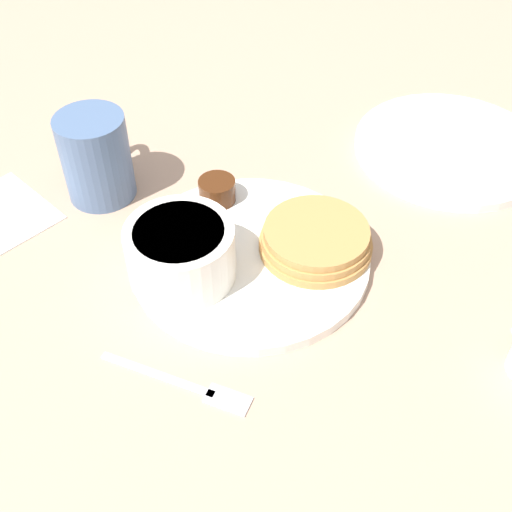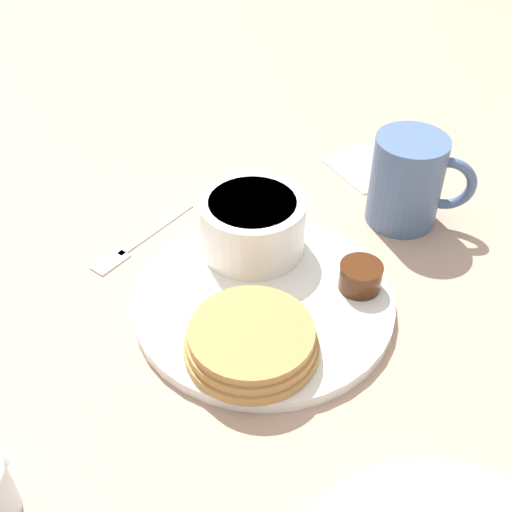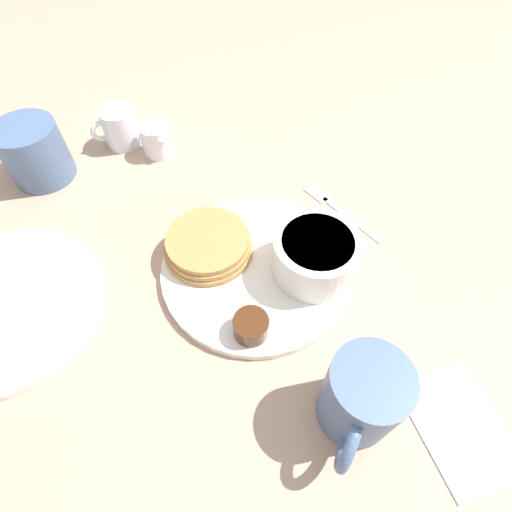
{
  "view_description": "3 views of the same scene",
  "coord_description": "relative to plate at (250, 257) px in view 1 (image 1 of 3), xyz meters",
  "views": [
    {
      "loc": [
        -0.24,
        0.4,
        0.48
      ],
      "look_at": [
        -0.01,
        0.01,
        0.02
      ],
      "focal_mm": 45.0,
      "sensor_mm": 36.0,
      "label": 1
    },
    {
      "loc": [
        -0.31,
        -0.3,
        0.44
      ],
      "look_at": [
        0.01,
        0.02,
        0.05
      ],
      "focal_mm": 45.0,
      "sensor_mm": 36.0,
      "label": 2
    },
    {
      "loc": [
        0.25,
        -0.16,
        0.44
      ],
      "look_at": [
        0.01,
        -0.01,
        0.05
      ],
      "focal_mm": 28.0,
      "sensor_mm": 36.0,
      "label": 3
    }
  ],
  "objects": [
    {
      "name": "pancake_stack",
      "position": [
        -0.05,
        -0.04,
        0.02
      ],
      "size": [
        0.12,
        0.12,
        0.03
      ],
      "color": "#B78447",
      "rests_on": "plate"
    },
    {
      "name": "plate",
      "position": [
        0.0,
        0.0,
        0.0
      ],
      "size": [
        0.25,
        0.25,
        0.01
      ],
      "color": "white",
      "rests_on": "ground_plane"
    },
    {
      "name": "bowl",
      "position": [
        0.04,
        0.06,
        0.04
      ],
      "size": [
        0.11,
        0.11,
        0.06
      ],
      "color": "white",
      "rests_on": "plate"
    },
    {
      "name": "butter_ramekin",
      "position": [
        0.07,
        0.07,
        0.02
      ],
      "size": [
        0.04,
        0.04,
        0.04
      ],
      "color": "white",
      "rests_on": "plate"
    },
    {
      "name": "coffee_mug",
      "position": [
        0.21,
        -0.01,
        0.04
      ],
      "size": [
        0.08,
        0.1,
        0.1
      ],
      "color": "slate",
      "rests_on": "ground_plane"
    },
    {
      "name": "fork",
      "position": [
        -0.03,
        0.16,
        -0.0
      ],
      "size": [
        0.15,
        0.03,
        0.0
      ],
      "color": "silver",
      "rests_on": "ground_plane"
    },
    {
      "name": "ground_plane",
      "position": [
        0.0,
        0.0,
        -0.01
      ],
      "size": [
        4.0,
        4.0,
        0.0
      ],
      "primitive_type": "plane",
      "color": "tan"
    },
    {
      "name": "syrup_cup",
      "position": [
        0.07,
        -0.06,
        0.02
      ],
      "size": [
        0.04,
        0.04,
        0.03
      ],
      "color": "#47230F",
      "rests_on": "plate"
    },
    {
      "name": "napkin",
      "position": [
        0.28,
        0.07,
        -0.0
      ],
      "size": [
        0.13,
        0.11,
        0.0
      ],
      "color": "white",
      "rests_on": "ground_plane"
    },
    {
      "name": "far_plate",
      "position": [
        -0.12,
        -0.29,
        0.0
      ],
      "size": [
        0.24,
        0.24,
        0.01
      ],
      "color": "white",
      "rests_on": "ground_plane"
    }
  ]
}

